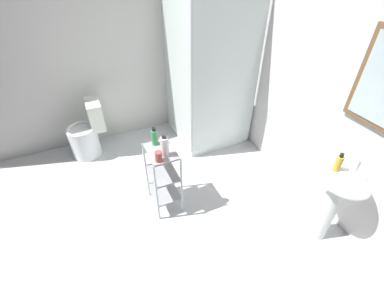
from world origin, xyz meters
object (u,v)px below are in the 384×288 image
at_px(storage_cart, 163,174).
at_px(hand_soap_bottle, 338,163).
at_px(toilet, 87,134).
at_px(rinse_cup, 159,156).
at_px(pedestal_sink, 335,194).
at_px(body_wash_bottle_green, 155,137).
at_px(shower_stall, 204,110).
at_px(lotion_bottle_white, 165,146).

relative_size(storage_cart, hand_soap_bottle, 4.37).
distance_m(toilet, rinse_cup, 1.57).
height_order(toilet, storage_cart, toilet).
distance_m(pedestal_sink, storage_cart, 1.59).
distance_m(storage_cart, body_wash_bottle_green, 0.41).
height_order(shower_stall, storage_cart, shower_stall).
bearing_deg(storage_cart, shower_stall, 135.39).
bearing_deg(body_wash_bottle_green, toilet, -151.22).
distance_m(body_wash_bottle_green, rinse_cup, 0.26).
relative_size(shower_stall, pedestal_sink, 2.47).
distance_m(pedestal_sink, lotion_bottle_white, 1.55).
height_order(toilet, rinse_cup, rinse_cup).
height_order(toilet, hand_soap_bottle, hand_soap_bottle).
distance_m(shower_stall, lotion_bottle_white, 1.44).
bearing_deg(rinse_cup, lotion_bottle_white, 123.43).
bearing_deg(toilet, body_wash_bottle_green, 28.78).
bearing_deg(lotion_bottle_white, hand_soap_bottle, 55.25).
bearing_deg(hand_soap_bottle, toilet, -139.39).
relative_size(shower_stall, lotion_bottle_white, 8.47).
distance_m(shower_stall, body_wash_bottle_green, 1.31).
bearing_deg(hand_soap_bottle, lotion_bottle_white, -124.75).
height_order(pedestal_sink, lotion_bottle_white, lotion_bottle_white).
bearing_deg(pedestal_sink, shower_stall, -171.12).
distance_m(hand_soap_bottle, lotion_bottle_white, 1.46).
bearing_deg(shower_stall, pedestal_sink, 8.88).
relative_size(shower_stall, hand_soap_bottle, 11.81).
distance_m(toilet, hand_soap_bottle, 2.90).
distance_m(hand_soap_bottle, body_wash_bottle_green, 1.61).
relative_size(pedestal_sink, body_wash_bottle_green, 4.26).
relative_size(toilet, storage_cart, 1.03).
distance_m(toilet, lotion_bottle_white, 1.57).
bearing_deg(lotion_bottle_white, shower_stall, 138.19).
xyz_separation_m(storage_cart, body_wash_bottle_green, (-0.12, -0.02, 0.39)).
xyz_separation_m(body_wash_bottle_green, rinse_cup, (0.25, -0.05, -0.03)).
height_order(lotion_bottle_white, rinse_cup, lotion_bottle_white).
xyz_separation_m(shower_stall, pedestal_sink, (1.94, 0.30, 0.12)).
bearing_deg(body_wash_bottle_green, pedestal_sink, 48.56).
bearing_deg(lotion_bottle_white, rinse_cup, -56.57).
relative_size(pedestal_sink, storage_cart, 1.09).
height_order(pedestal_sink, storage_cart, pedestal_sink).
relative_size(shower_stall, storage_cart, 2.70).
xyz_separation_m(storage_cart, lotion_bottle_white, (0.08, 0.02, 0.41)).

